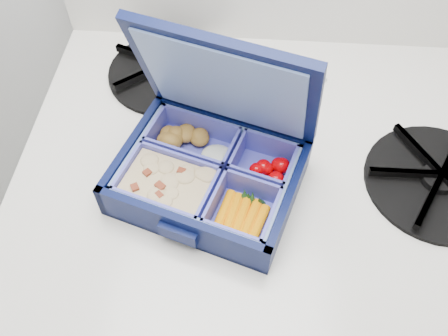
# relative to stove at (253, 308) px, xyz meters

# --- Properties ---
(stove) EXTENTS (0.66, 0.66, 0.98)m
(stove) POSITION_rel_stove_xyz_m (0.00, 0.00, 0.00)
(stove) COLOR silver
(stove) RESTS_ON floor
(bento_box) EXTENTS (0.25, 0.22, 0.05)m
(bento_box) POSITION_rel_stove_xyz_m (-0.08, -0.03, 0.52)
(bento_box) COLOR #060D35
(bento_box) RESTS_ON stove
(burner_grate) EXTENTS (0.18, 0.18, 0.03)m
(burner_grate) POSITION_rel_stove_xyz_m (0.20, -0.00, 0.50)
(burner_grate) COLOR black
(burner_grate) RESTS_ON stove
(burner_grate_rear) EXTENTS (0.23, 0.23, 0.02)m
(burner_grate_rear) POSITION_rel_stove_xyz_m (-0.16, 0.17, 0.50)
(burner_grate_rear) COLOR black
(burner_grate_rear) RESTS_ON stove
(fork) EXTENTS (0.17, 0.13, 0.01)m
(fork) POSITION_rel_stove_xyz_m (-0.01, 0.12, 0.49)
(fork) COLOR #AEAEAE
(fork) RESTS_ON stove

